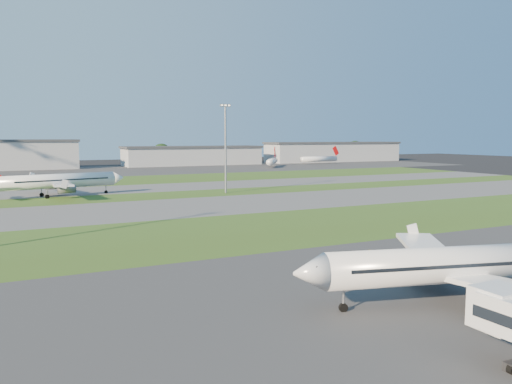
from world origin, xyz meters
TOP-DOWN VIEW (x-y plane):
  - grass_strip_a at (0.00, 52.00)m, footprint 300.00×34.00m
  - taxiway_a at (0.00, 85.00)m, footprint 300.00×32.00m
  - grass_strip_b at (0.00, 110.00)m, footprint 300.00×18.00m
  - taxiway_b at (0.00, 132.00)m, footprint 300.00×26.00m
  - grass_strip_c at (0.00, 165.00)m, footprint 300.00×40.00m
  - apron_far at (0.00, 225.00)m, footprint 400.00×80.00m
  - airliner_parked at (-1.39, 7.55)m, footprint 34.31×28.77m
  - airliner_taxiing at (-30.25, 119.70)m, footprint 38.20×32.09m
  - mini_jet_near at (87.54, 216.37)m, footprint 17.76×24.46m
  - mini_jet_far at (126.38, 228.85)m, footprint 28.63×5.33m
  - light_mast_centre at (15.00, 108.00)m, footprint 3.20×0.70m
  - hangar_west at (-45.00, 255.00)m, footprint 71.40×23.00m
  - hangar_east at (55.00, 255.00)m, footprint 81.60×23.00m
  - hangar_far_east at (155.00, 255.00)m, footprint 96.90×23.00m
  - tree_mid_west at (-20.00, 266.00)m, footprint 9.90×9.90m
  - tree_mid_east at (40.00, 269.00)m, footprint 11.55×11.55m
  - tree_east at (115.00, 267.00)m, footprint 10.45×10.45m
  - tree_far_east at (185.00, 271.00)m, footprint 12.65×12.65m

SIDE VIEW (x-z plane):
  - grass_strip_a at x=0.00m, z-range 0.00..0.01m
  - taxiway_a at x=0.00m, z-range 0.00..0.01m
  - grass_strip_b at x=0.00m, z-range 0.00..0.01m
  - taxiway_b at x=0.00m, z-range 0.00..0.01m
  - grass_strip_c at x=0.00m, z-range 0.00..0.01m
  - apron_far at x=0.00m, z-range 0.00..0.01m
  - mini_jet_near at x=87.54m, z-range -1.46..8.02m
  - mini_jet_far at x=126.38m, z-range -1.46..8.02m
  - airliner_parked at x=-1.39m, z-range -1.62..9.29m
  - airliner_taxiing at x=-30.25m, z-range -1.79..10.25m
  - hangar_east at x=55.00m, z-range 0.04..11.24m
  - tree_mid_west at x=-20.00m, z-range 0.44..11.24m
  - tree_east at x=115.00m, z-range 0.46..11.86m
  - hangar_far_east at x=155.00m, z-range 0.04..13.24m
  - tree_mid_east at x=40.00m, z-range 0.51..13.11m
  - tree_far_east at x=185.00m, z-range 0.56..14.36m
  - hangar_west at x=-45.00m, z-range 0.04..15.24m
  - light_mast_centre at x=15.00m, z-range 1.91..27.71m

